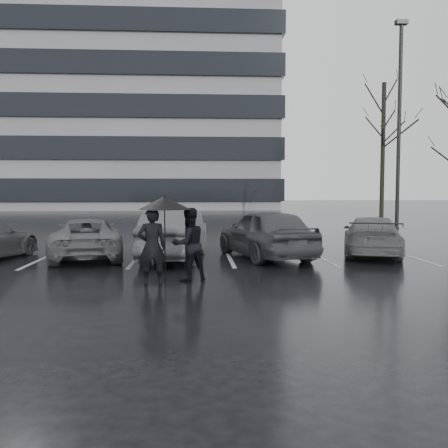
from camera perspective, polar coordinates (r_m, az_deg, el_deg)
ground at (r=13.09m, az=-1.38°, el=-5.12°), size 160.00×160.00×0.00m
office_building at (r=65.77m, az=-23.21°, el=14.43°), size 61.00×26.00×29.00m
car_main at (r=15.08m, az=4.78°, el=-1.06°), size 2.90×4.72×1.50m
car_west_a at (r=14.89m, az=-5.63°, el=-1.20°), size 1.99×4.56×1.46m
car_west_b at (r=15.56m, az=-15.40°, el=-1.59°), size 2.74×4.60×1.20m
car_east at (r=16.29m, az=16.55°, el=-1.33°), size 2.87×4.50×1.21m
pedestrian_left at (r=10.90m, az=-8.23°, el=-2.56°), size 0.65×0.47×1.68m
pedestrian_right at (r=11.30m, az=-4.05°, el=-2.34°), size 1.01×0.93×1.66m
umbrella at (r=11.02m, az=-6.80°, el=2.41°), size 1.15×1.15×1.95m
lamp_post at (r=21.74m, az=19.34°, el=8.97°), size 0.48×0.48×8.83m
stall_stripes at (r=15.56m, az=-4.66°, el=-3.67°), size 19.72×5.00×0.00m
tree_north at (r=32.11m, az=17.68°, el=7.70°), size 0.26×0.26×8.50m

